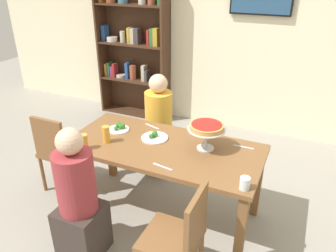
% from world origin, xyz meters
% --- Properties ---
extents(ground_plane, '(12.00, 12.00, 0.00)m').
position_xyz_m(ground_plane, '(0.00, 0.00, 0.00)').
color(ground_plane, gray).
extents(rear_partition, '(8.00, 0.12, 2.80)m').
position_xyz_m(rear_partition, '(0.00, 2.20, 1.40)').
color(rear_partition, beige).
rests_on(rear_partition, ground_plane).
extents(dining_table, '(1.72, 0.81, 0.74)m').
position_xyz_m(dining_table, '(0.00, 0.00, 0.65)').
color(dining_table, brown).
rests_on(dining_table, ground_plane).
extents(bookshelf, '(1.10, 0.30, 2.21)m').
position_xyz_m(bookshelf, '(-1.43, 2.02, 1.11)').
color(bookshelf, '#422819').
rests_on(bookshelf, ground_plane).
extents(diner_far_left, '(0.34, 0.34, 1.15)m').
position_xyz_m(diner_far_left, '(-0.38, 0.68, 0.49)').
color(diner_far_left, '#382D28').
rests_on(diner_far_left, ground_plane).
extents(diner_near_left, '(0.34, 0.34, 1.15)m').
position_xyz_m(diner_near_left, '(-0.40, -0.71, 0.49)').
color(diner_near_left, '#382D28').
rests_on(diner_near_left, ground_plane).
extents(chair_head_west, '(0.40, 0.40, 0.87)m').
position_xyz_m(chair_head_west, '(-1.12, -0.10, 0.49)').
color(chair_head_west, brown).
rests_on(chair_head_west, ground_plane).
extents(chair_near_right, '(0.40, 0.40, 0.87)m').
position_xyz_m(chair_near_right, '(0.45, -0.69, 0.49)').
color(chair_near_right, brown).
rests_on(chair_near_right, ground_plane).
extents(deep_dish_pizza_stand, '(0.32, 0.32, 0.24)m').
position_xyz_m(deep_dish_pizza_stand, '(0.35, 0.10, 0.93)').
color(deep_dish_pizza_stand, silver).
rests_on(deep_dish_pizza_stand, dining_table).
extents(salad_plate_near_diner, '(0.21, 0.21, 0.07)m').
position_xyz_m(salad_plate_near_diner, '(-0.52, 0.11, 0.76)').
color(salad_plate_near_diner, white).
rests_on(salad_plate_near_diner, dining_table).
extents(salad_plate_far_diner, '(0.25, 0.25, 0.07)m').
position_xyz_m(salad_plate_far_diner, '(-0.13, 0.09, 0.75)').
color(salad_plate_far_diner, white).
rests_on(salad_plate_far_diner, dining_table).
extents(beer_glass_amber_tall, '(0.07, 0.07, 0.14)m').
position_xyz_m(beer_glass_amber_tall, '(-0.60, -0.32, 0.81)').
color(beer_glass_amber_tall, gold).
rests_on(beer_glass_amber_tall, dining_table).
extents(beer_glass_amber_short, '(0.07, 0.07, 0.15)m').
position_xyz_m(beer_glass_amber_short, '(-0.49, -0.14, 0.82)').
color(beer_glass_amber_short, gold).
rests_on(beer_glass_amber_short, dining_table).
extents(water_glass_clear_near, '(0.07, 0.07, 0.10)m').
position_xyz_m(water_glass_clear_near, '(0.78, -0.32, 0.79)').
color(water_glass_clear_near, white).
rests_on(water_glass_clear_near, dining_table).
extents(cutlery_fork_near, '(0.18, 0.04, 0.00)m').
position_xyz_m(cutlery_fork_near, '(0.14, -0.31, 0.74)').
color(cutlery_fork_near, silver).
rests_on(cutlery_fork_near, dining_table).
extents(cutlery_knife_near, '(0.18, 0.02, 0.00)m').
position_xyz_m(cutlery_knife_near, '(0.65, 0.27, 0.74)').
color(cutlery_knife_near, silver).
rests_on(cutlery_knife_near, dining_table).
extents(cutlery_fork_far, '(0.18, 0.07, 0.00)m').
position_xyz_m(cutlery_fork_far, '(-0.26, 0.30, 0.74)').
color(cutlery_fork_far, silver).
rests_on(cutlery_fork_far, dining_table).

